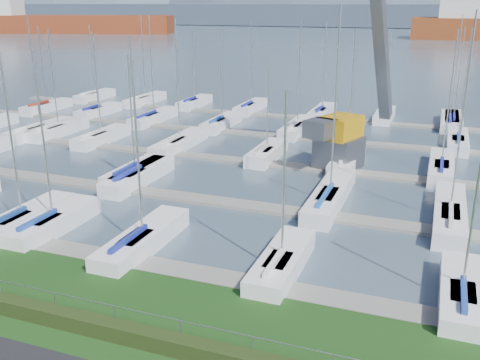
% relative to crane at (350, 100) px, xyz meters
% --- Properties ---
extents(water, '(800.00, 540.00, 0.20)m').
position_rel_crane_xyz_m(water, '(-3.63, 231.94, -5.73)').
color(water, '#465766').
extents(hedge, '(80.00, 0.70, 0.70)m').
position_rel_crane_xyz_m(hedge, '(-3.63, -28.46, -4.98)').
color(hedge, '#233112').
rests_on(hedge, grass).
extents(fence, '(80.00, 0.04, 0.04)m').
position_rel_crane_xyz_m(fence, '(-3.63, -28.06, -4.13)').
color(fence, gray).
rests_on(fence, grass).
extents(foothill, '(900.00, 80.00, 12.00)m').
position_rel_crane_xyz_m(foothill, '(-3.63, 301.94, 0.67)').
color(foothill, '#3E4B5B').
rests_on(foothill, water).
extents(docks, '(90.00, 41.60, 0.25)m').
position_rel_crane_xyz_m(docks, '(-3.63, -2.06, -5.55)').
color(docks, '#65645E').
rests_on(docks, water).
extents(crane, '(5.76, 13.49, 22.35)m').
position_rel_crane_xyz_m(crane, '(0.00, 0.00, 0.00)').
color(crane, '#57595F').
rests_on(crane, water).
extents(cargo_ship_west, '(91.10, 43.53, 21.50)m').
position_rel_crane_xyz_m(cargo_ship_west, '(-156.71, 163.50, -1.69)').
color(cargo_ship_west, maroon).
rests_on(cargo_ship_west, water).
extents(sailboat_fleet, '(75.43, 49.45, 13.85)m').
position_rel_crane_xyz_m(sailboat_fleet, '(-4.73, 0.57, 0.04)').
color(sailboat_fleet, '#1F2D9C').
rests_on(sailboat_fleet, water).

